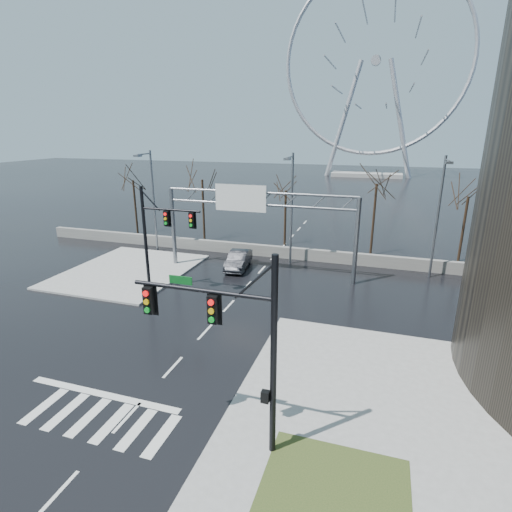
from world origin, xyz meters
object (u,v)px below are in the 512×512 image
at_px(ferris_wheel, 375,69).
at_px(car, 238,260).
at_px(signal_mast_near, 237,335).
at_px(signal_mast_far, 158,230).
at_px(sign_gantry, 254,214).

height_order(ferris_wheel, car, ferris_wheel).
relative_size(signal_mast_near, signal_mast_far, 1.00).
bearing_deg(sign_gantry, ferris_wheel, 86.16).
distance_m(signal_mast_near, ferris_wheel, 101.29).
distance_m(signal_mast_near, signal_mast_far, 17.03).
xyz_separation_m(signal_mast_far, ferris_wheel, (10.87, 86.04, 21.30)).
bearing_deg(ferris_wheel, signal_mast_near, -89.92).
bearing_deg(signal_mast_near, signal_mast_far, 130.26).
height_order(signal_mast_far, ferris_wheel, ferris_wheel).
relative_size(signal_mast_near, ferris_wheel, 0.16).
bearing_deg(car, sign_gantry, -32.80).
distance_m(signal_mast_far, sign_gantry, 8.14).
distance_m(signal_mast_far, car, 8.81).
xyz_separation_m(signal_mast_far, car, (3.74, 6.86, -4.06)).
bearing_deg(sign_gantry, signal_mast_near, -73.81).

